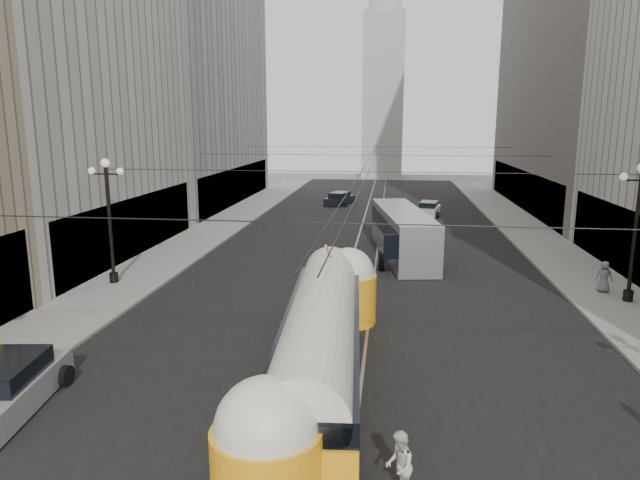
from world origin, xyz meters
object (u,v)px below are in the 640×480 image
(pedestrian_crossing_b, at_px, (399,466))
(city_bus, at_px, (402,231))
(pedestrian_crossing_a, at_px, (310,409))
(pedestrian_sidewalk_right, at_px, (604,277))
(sedan_silver, at_px, (6,387))
(streetcar, at_px, (321,341))

(pedestrian_crossing_b, bearing_deg, city_bus, 179.31)
(pedestrian_crossing_a, bearing_deg, pedestrian_sidewalk_right, -36.67)
(sedan_silver, bearing_deg, city_bus, 60.92)
(pedestrian_crossing_a, xyz_separation_m, pedestrian_sidewalk_right, (12.41, 14.41, 0.15))
(streetcar, xyz_separation_m, pedestrian_crossing_a, (0.06, -2.79, -0.82))
(city_bus, xyz_separation_m, pedestrian_sidewalk_right, (9.65, -7.13, -0.67))
(sedan_silver, distance_m, pedestrian_crossing_a, 9.06)
(sedan_silver, bearing_deg, pedestrian_sidewalk_right, 33.31)
(pedestrian_sidewalk_right, bearing_deg, pedestrian_crossing_a, 69.95)
(streetcar, bearing_deg, pedestrian_crossing_a, -88.83)
(pedestrian_sidewalk_right, bearing_deg, sedan_silver, 53.99)
(sedan_silver, bearing_deg, streetcar, 15.41)
(city_bus, bearing_deg, pedestrian_crossing_a, -97.29)
(streetcar, relative_size, sedan_silver, 3.00)
(streetcar, xyz_separation_m, city_bus, (2.81, 18.75, 0.00))
(streetcar, xyz_separation_m, pedestrian_crossing_b, (2.39, -5.18, -0.78))
(pedestrian_crossing_b, distance_m, pedestrian_sidewalk_right, 19.60)
(city_bus, xyz_separation_m, pedestrian_crossing_b, (-0.42, -23.94, -0.78))
(streetcar, distance_m, pedestrian_crossing_b, 5.76)
(pedestrian_crossing_a, distance_m, pedestrian_sidewalk_right, 19.02)
(sedan_silver, relative_size, pedestrian_sidewalk_right, 3.23)
(pedestrian_crossing_a, xyz_separation_m, pedestrian_crossing_b, (2.33, -2.39, 0.04))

